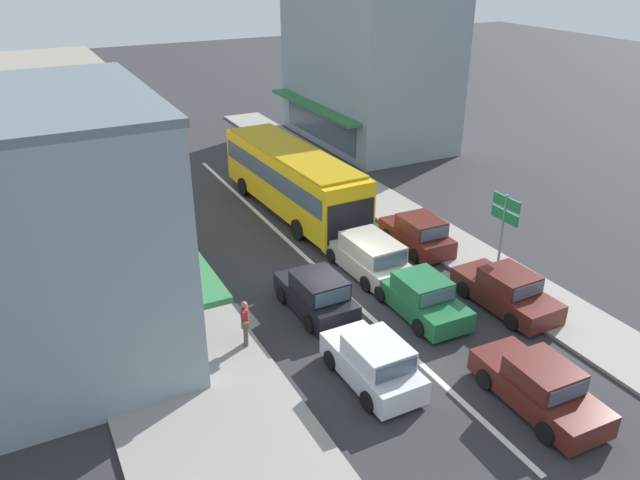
{
  "coord_description": "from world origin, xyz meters",
  "views": [
    {
      "loc": [
        -10.3,
        -17.73,
        12.1
      ],
      "look_at": [
        0.18,
        2.71,
        1.2
      ],
      "focal_mm": 35.0,
      "sensor_mm": 36.0,
      "label": 1
    }
  ],
  "objects_px": {
    "sedan_behind_bus_near": "(420,296)",
    "hatchback_behind_bus_mid": "(374,363)",
    "directional_road_sign": "(505,217)",
    "wagon_adjacent_lane_lead": "(368,256)",
    "pedestrian_browsing_midblock": "(163,217)",
    "parked_sedan_kerb_front": "(506,291)",
    "pedestrian_with_handbag_near": "(245,321)",
    "sedan_queue_far_back": "(539,387)",
    "hatchback_queue_gap_filler": "(316,295)",
    "traffic_light_downstreet": "(128,121)",
    "parked_hatchback_kerb_second": "(418,234)",
    "pedestrian_far_walker": "(159,207)",
    "city_bus": "(292,176)"
  },
  "relations": [
    {
      "from": "city_bus",
      "to": "traffic_light_downstreet",
      "type": "xyz_separation_m",
      "value": [
        -5.6,
        10.58,
        0.97
      ]
    },
    {
      "from": "pedestrian_browsing_midblock",
      "to": "traffic_light_downstreet",
      "type": "bearing_deg",
      "value": 85.26
    },
    {
      "from": "city_bus",
      "to": "parked_hatchback_kerb_second",
      "type": "xyz_separation_m",
      "value": [
        3.08,
        -6.27,
        -1.17
      ]
    },
    {
      "from": "traffic_light_downstreet",
      "to": "directional_road_sign",
      "type": "bearing_deg",
      "value": -64.22
    },
    {
      "from": "city_bus",
      "to": "sedan_queue_far_back",
      "type": "height_order",
      "value": "city_bus"
    },
    {
      "from": "pedestrian_far_walker",
      "to": "city_bus",
      "type": "bearing_deg",
      "value": -9.4
    },
    {
      "from": "pedestrian_with_handbag_near",
      "to": "hatchback_behind_bus_mid",
      "type": "bearing_deg",
      "value": -50.66
    },
    {
      "from": "wagon_adjacent_lane_lead",
      "to": "traffic_light_downstreet",
      "type": "bearing_deg",
      "value": 107.66
    },
    {
      "from": "directional_road_sign",
      "to": "pedestrian_browsing_midblock",
      "type": "distance_m",
      "value": 14.7
    },
    {
      "from": "wagon_adjacent_lane_lead",
      "to": "pedestrian_browsing_midblock",
      "type": "distance_m",
      "value": 9.58
    },
    {
      "from": "parked_sedan_kerb_front",
      "to": "pedestrian_with_handbag_near",
      "type": "bearing_deg",
      "value": 168.63
    },
    {
      "from": "pedestrian_with_handbag_near",
      "to": "pedestrian_browsing_midblock",
      "type": "height_order",
      "value": "same"
    },
    {
      "from": "wagon_adjacent_lane_lead",
      "to": "pedestrian_browsing_midblock",
      "type": "relative_size",
      "value": 2.78
    },
    {
      "from": "city_bus",
      "to": "sedan_behind_bus_near",
      "type": "bearing_deg",
      "value": -89.41
    },
    {
      "from": "hatchback_behind_bus_mid",
      "to": "parked_hatchback_kerb_second",
      "type": "xyz_separation_m",
      "value": [
        6.56,
        7.01,
        0.0
      ]
    },
    {
      "from": "hatchback_queue_gap_filler",
      "to": "parked_hatchback_kerb_second",
      "type": "bearing_deg",
      "value": 22.68
    },
    {
      "from": "hatchback_queue_gap_filler",
      "to": "hatchback_behind_bus_mid",
      "type": "height_order",
      "value": "same"
    },
    {
      "from": "parked_hatchback_kerb_second",
      "to": "parked_sedan_kerb_front",
      "type": "bearing_deg",
      "value": -89.41
    },
    {
      "from": "city_bus",
      "to": "pedestrian_with_handbag_near",
      "type": "relative_size",
      "value": 6.71
    },
    {
      "from": "pedestrian_far_walker",
      "to": "traffic_light_downstreet",
      "type": "bearing_deg",
      "value": 85.38
    },
    {
      "from": "sedan_queue_far_back",
      "to": "parked_sedan_kerb_front",
      "type": "distance_m",
      "value": 5.48
    },
    {
      "from": "parked_hatchback_kerb_second",
      "to": "pedestrian_browsing_midblock",
      "type": "distance_m",
      "value": 11.36
    },
    {
      "from": "hatchback_behind_bus_mid",
      "to": "pedestrian_with_handbag_near",
      "type": "height_order",
      "value": "pedestrian_with_handbag_near"
    },
    {
      "from": "city_bus",
      "to": "directional_road_sign",
      "type": "xyz_separation_m",
      "value": [
        4.33,
        -9.97,
        0.82
      ]
    },
    {
      "from": "directional_road_sign",
      "to": "pedestrian_browsing_midblock",
      "type": "height_order",
      "value": "directional_road_sign"
    },
    {
      "from": "parked_sedan_kerb_front",
      "to": "pedestrian_far_walker",
      "type": "height_order",
      "value": "pedestrian_far_walker"
    },
    {
      "from": "hatchback_behind_bus_mid",
      "to": "pedestrian_far_walker",
      "type": "relative_size",
      "value": 2.28
    },
    {
      "from": "pedestrian_far_walker",
      "to": "pedestrian_with_handbag_near",
      "type": "bearing_deg",
      "value": -89.56
    },
    {
      "from": "wagon_adjacent_lane_lead",
      "to": "sedan_queue_far_back",
      "type": "bearing_deg",
      "value": -89.18
    },
    {
      "from": "sedan_behind_bus_near",
      "to": "pedestrian_far_walker",
      "type": "bearing_deg",
      "value": 119.01
    },
    {
      "from": "hatchback_behind_bus_mid",
      "to": "traffic_light_downstreet",
      "type": "bearing_deg",
      "value": 95.07
    },
    {
      "from": "wagon_adjacent_lane_lead",
      "to": "hatchback_behind_bus_mid",
      "type": "xyz_separation_m",
      "value": [
        -3.53,
        -6.12,
        -0.04
      ]
    },
    {
      "from": "sedan_queue_far_back",
      "to": "pedestrian_far_walker",
      "type": "distance_m",
      "value": 18.61
    },
    {
      "from": "sedan_behind_bus_near",
      "to": "hatchback_queue_gap_filler",
      "type": "distance_m",
      "value": 3.73
    },
    {
      "from": "wagon_adjacent_lane_lead",
      "to": "pedestrian_with_handbag_near",
      "type": "xyz_separation_m",
      "value": [
        -6.33,
        -2.71,
        0.32
      ]
    },
    {
      "from": "wagon_adjacent_lane_lead",
      "to": "pedestrian_with_handbag_near",
      "type": "height_order",
      "value": "pedestrian_with_handbag_near"
    },
    {
      "from": "traffic_light_downstreet",
      "to": "pedestrian_with_handbag_near",
      "type": "bearing_deg",
      "value": -91.92
    },
    {
      "from": "parked_hatchback_kerb_second",
      "to": "hatchback_queue_gap_filler",
      "type": "bearing_deg",
      "value": -157.32
    },
    {
      "from": "sedan_queue_far_back",
      "to": "hatchback_queue_gap_filler",
      "type": "bearing_deg",
      "value": 114.24
    },
    {
      "from": "parked_hatchback_kerb_second",
      "to": "pedestrian_with_handbag_near",
      "type": "relative_size",
      "value": 2.29
    },
    {
      "from": "hatchback_queue_gap_filler",
      "to": "traffic_light_downstreet",
      "type": "bearing_deg",
      "value": 97.05
    },
    {
      "from": "sedan_behind_bus_near",
      "to": "parked_sedan_kerb_front",
      "type": "relative_size",
      "value": 1.0
    },
    {
      "from": "city_bus",
      "to": "pedestrian_with_handbag_near",
      "type": "bearing_deg",
      "value": -122.52
    },
    {
      "from": "sedan_behind_bus_near",
      "to": "pedestrian_with_handbag_near",
      "type": "xyz_separation_m",
      "value": [
        -6.39,
        0.77,
        0.4
      ]
    },
    {
      "from": "directional_road_sign",
      "to": "pedestrian_browsing_midblock",
      "type": "xyz_separation_m",
      "value": [
        -10.82,
        9.83,
        -1.64
      ]
    },
    {
      "from": "hatchback_behind_bus_mid",
      "to": "directional_road_sign",
      "type": "relative_size",
      "value": 1.03
    },
    {
      "from": "sedan_behind_bus_near",
      "to": "parked_hatchback_kerb_second",
      "type": "xyz_separation_m",
      "value": [
        2.97,
        4.36,
        0.05
      ]
    },
    {
      "from": "parked_sedan_kerb_front",
      "to": "hatchback_behind_bus_mid",
      "type": "bearing_deg",
      "value": -167.03
    },
    {
      "from": "sedan_behind_bus_near",
      "to": "hatchback_behind_bus_mid",
      "type": "xyz_separation_m",
      "value": [
        -3.59,
        -2.65,
        0.05
      ]
    },
    {
      "from": "pedestrian_browsing_midblock",
      "to": "sedan_behind_bus_near",
      "type": "bearing_deg",
      "value": -57.82
    }
  ]
}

